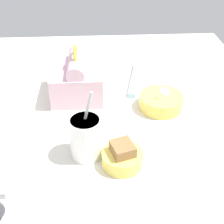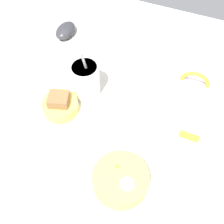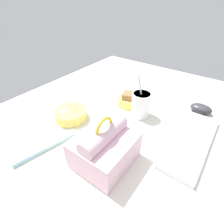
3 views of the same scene
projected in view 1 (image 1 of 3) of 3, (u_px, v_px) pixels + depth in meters
desk_surface at (103, 132)px, 88.74cm from camera, size 140.00×110.00×2.00cm
lunch_bag at (77, 79)px, 99.95cm from camera, size 18.28×16.38×17.33cm
soup_cup at (86, 137)px, 76.80cm from camera, size 8.04×8.04×18.27cm
bento_bowl_sandwich at (122, 157)px, 75.80cm from camera, size 10.10×10.10×6.41cm
bento_bowl_snacks at (161, 101)px, 95.83cm from camera, size 13.51×13.51×5.82cm
chopstick_case at (135, 79)px, 110.42cm from camera, size 23.31×7.32×1.60cm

